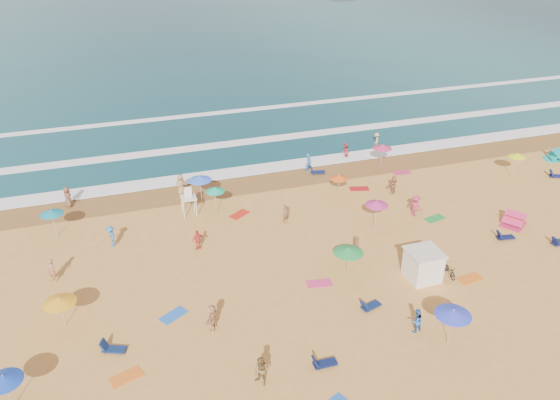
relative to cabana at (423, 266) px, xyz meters
name	(u,v)px	position (x,y,z in m)	size (l,w,h in m)	color
ground	(303,257)	(-6.70, 4.84, -1.00)	(220.00, 220.00, 0.00)	gold
ocean	(159,32)	(-6.70, 88.84, -1.00)	(220.00, 140.00, 0.18)	#0C4756
wet_sand	(256,183)	(-6.70, 17.34, -0.99)	(220.00, 220.00, 0.00)	olive
surf_foam	(233,146)	(-6.70, 26.16, -0.90)	(200.00, 18.70, 0.05)	white
cabana	(423,266)	(0.00, 0.00, 0.00)	(2.00, 2.00, 2.00)	silver
cabana_roof	(425,252)	(0.00, 0.00, 1.06)	(2.20, 2.20, 0.12)	silver
bicycle	(449,270)	(1.90, -0.30, -0.56)	(0.59, 1.68, 0.88)	black
lifeguard_stand	(189,203)	(-13.38, 13.39, 0.05)	(1.20, 1.20, 2.10)	white
beach_umbrellas	(319,231)	(-5.70, 4.46, 1.16)	(51.19, 27.00, 0.78)	blue
loungers	(384,266)	(-1.87, 1.76, -0.83)	(42.55, 25.84, 0.34)	navy
towels	(323,272)	(-6.05, 2.62, -0.98)	(28.34, 27.65, 0.03)	orange
popup_tents	(537,182)	(16.70, 8.53, -0.40)	(14.81, 11.54, 1.20)	#C82C5E
beachgoers	(263,222)	(-8.42, 9.05, -0.18)	(44.78, 28.65, 2.14)	brown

